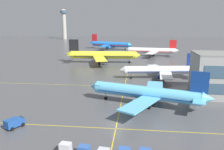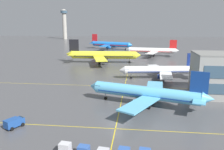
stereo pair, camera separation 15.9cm
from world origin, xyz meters
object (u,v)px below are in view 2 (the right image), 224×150
Objects in this scene: airliner_second_row at (160,70)px; control_tower at (64,22)px; airliner_third_row at (103,55)px; airliner_front_gate at (147,93)px; service_truck_red_van at (14,122)px; airliner_far_left_stand at (152,51)px; airliner_far_right_stand at (110,44)px; baggage_cart_row_leftmost at (65,148)px.

control_tower is (-102.64, 199.54, 18.11)m from airliner_second_row.
airliner_second_row is 0.79× the size of airliner_third_row.
airliner_front_gate is 7.50× the size of service_truck_red_van.
airliner_far_right_stand is (-31.80, 35.66, 0.36)m from airliner_far_left_stand.
airliner_front_gate is at bearing -101.54° from airliner_second_row.
airliner_far_left_stand is 7.77× the size of service_truck_red_van.
control_tower is (-70.76, 102.38, 17.53)m from airliner_far_right_stand.
baggage_cart_row_leftmost is at bearing -72.38° from control_tower.
control_tower is at bearing 124.65° from airliner_far_right_stand.
airliner_far_left_stand is at bearing 79.83° from baggage_cart_row_leftmost.
airliner_second_row is 0.88× the size of control_tower.
airliner_third_row is at bearing 130.80° from airliner_second_row.
airliner_far_left_stand reaches higher than airliner_second_row.
airliner_front_gate is 0.91× the size of control_tower.
airliner_third_row is (-28.28, 32.77, 0.90)m from airliner_second_row.
airliner_far_right_stand reaches higher than service_truck_red_van.
airliner_far_right_stand is 154.19m from baggage_cart_row_leftmost.
service_truck_red_van is (-35.16, -109.65, -2.52)m from airliner_far_left_stand.
airliner_far_right_stand is 8.29× the size of service_truck_red_van.
airliner_far_left_stand is at bearing -53.39° from control_tower.
airliner_second_row is 0.88× the size of airliner_far_right_stand.
airliner_far_left_stand is 0.94× the size of airliner_far_right_stand.
airliner_far_right_stand is at bearing 108.17° from airliner_second_row.
airliner_far_left_stand is at bearing -48.27° from airliner_far_right_stand.
control_tower is at bearing 117.22° from airliner_second_row.
airliner_far_right_stand is 145.38m from service_truck_red_van.
airliner_front_gate reaches higher than baggage_cart_row_leftmost.
service_truck_red_van is (-28.80, -16.66, -2.46)m from airliner_front_gate.
airliner_second_row is 60.55m from baggage_cart_row_leftmost.
airliner_second_row is at bearing -62.78° from control_tower.
airliner_far_right_stand is at bearing 101.19° from airliner_front_gate.
airliner_far_right_stand reaches higher than airliner_front_gate.
airliner_third_row is 1.18× the size of airliner_far_left_stand.
baggage_cart_row_leftmost is (-21.26, -56.64, -2.47)m from airliner_second_row.
baggage_cart_row_leftmost is 0.08× the size of control_tower.
airliner_far_right_stand is 1.00× the size of control_tower.
baggage_cart_row_leftmost is at bearing -86.05° from airliner_far_right_stand.
airliner_front_gate is 0.96× the size of airliner_far_left_stand.
airliner_second_row is 7.30× the size of service_truck_red_van.
airliner_front_gate is at bearing 59.46° from baggage_cart_row_leftmost.
airliner_far_right_stand reaches higher than airliner_far_left_stand.
airliner_front_gate is 67.88m from airliner_third_row.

